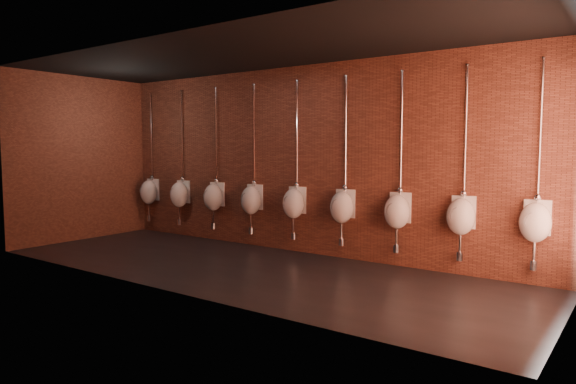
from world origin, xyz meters
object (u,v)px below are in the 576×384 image
at_px(urinal_3, 251,199).
at_px(urinal_7, 461,215).
at_px(urinal_0, 149,191).
at_px(urinal_8, 535,221).
at_px(urinal_5, 342,206).
at_px(urinal_2, 213,196).
at_px(urinal_4, 294,202).
at_px(urinal_1, 180,194).
at_px(urinal_6, 397,210).

bearing_deg(urinal_3, urinal_7, 0.00).
bearing_deg(urinal_0, urinal_8, 0.00).
xyz_separation_m(urinal_5, urinal_8, (2.85, 0.00, 0.00)).
xyz_separation_m(urinal_2, urinal_4, (1.90, 0.00, 0.00)).
bearing_deg(urinal_1, urinal_4, 0.00).
xyz_separation_m(urinal_4, urinal_6, (1.90, 0.00, 0.00)).
height_order(urinal_5, urinal_8, same).
height_order(urinal_0, urinal_3, same).
distance_m(urinal_7, urinal_8, 0.95).
xyz_separation_m(urinal_0, urinal_7, (6.64, 0.00, 0.00)).
distance_m(urinal_0, urinal_6, 5.69).
height_order(urinal_6, urinal_7, same).
xyz_separation_m(urinal_0, urinal_4, (3.80, 0.00, 0.00)).
distance_m(urinal_0, urinal_3, 2.85).
height_order(urinal_0, urinal_8, same).
bearing_deg(urinal_3, urinal_5, 0.00).
bearing_deg(urinal_6, urinal_3, 180.00).
bearing_deg(urinal_7, urinal_3, 180.00).
bearing_deg(urinal_2, urinal_7, 0.00).
bearing_deg(urinal_0, urinal_7, 0.00).
bearing_deg(urinal_8, urinal_4, 180.00).
distance_m(urinal_1, urinal_4, 2.85).
distance_m(urinal_3, urinal_4, 0.95).
xyz_separation_m(urinal_0, urinal_5, (4.74, 0.00, 0.00)).
distance_m(urinal_5, urinal_8, 2.85).
bearing_deg(urinal_2, urinal_3, 0.00).
height_order(urinal_3, urinal_5, same).
distance_m(urinal_0, urinal_4, 3.80).
bearing_deg(urinal_2, urinal_0, 180.00).
xyz_separation_m(urinal_3, urinal_4, (0.95, 0.00, 0.00)).
relative_size(urinal_3, urinal_8, 1.00).
distance_m(urinal_4, urinal_6, 1.90).
relative_size(urinal_1, urinal_5, 1.00).
height_order(urinal_4, urinal_5, same).
height_order(urinal_2, urinal_6, same).
xyz_separation_m(urinal_6, urinal_7, (0.95, 0.00, 0.00)).
distance_m(urinal_2, urinal_4, 1.90).
distance_m(urinal_1, urinal_2, 0.95).
bearing_deg(urinal_2, urinal_4, 0.00).
bearing_deg(urinal_1, urinal_8, 0.00).
bearing_deg(urinal_8, urinal_2, 180.00).
distance_m(urinal_3, urinal_7, 3.80).
relative_size(urinal_2, urinal_7, 1.00).
bearing_deg(urinal_0, urinal_3, 0.00).
bearing_deg(urinal_7, urinal_1, 180.00).
bearing_deg(urinal_0, urinal_2, 0.00).
xyz_separation_m(urinal_5, urinal_7, (1.90, 0.00, 0.00)).
relative_size(urinal_3, urinal_6, 1.00).
bearing_deg(urinal_0, urinal_5, 0.00).
relative_size(urinal_3, urinal_4, 1.00).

